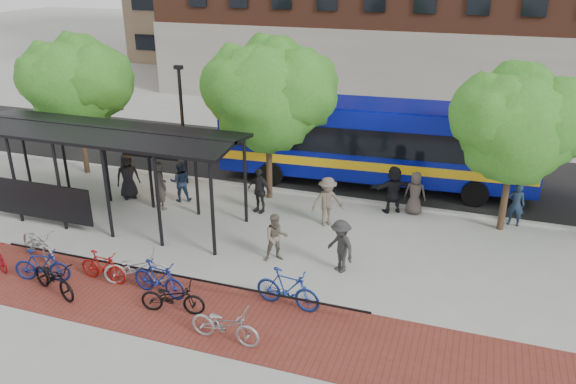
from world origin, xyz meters
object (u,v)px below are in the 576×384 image
(tree_c, at_px, (520,121))
(pedestrian_5, at_px, (393,189))
(bus, at_px, (375,138))
(pedestrian_4, at_px, (259,190))
(pedestrian_0, at_px, (128,176))
(bike_7, at_px, (159,279))
(bike_2, at_px, (38,244))
(bike_6, at_px, (136,268))
(pedestrian_9, at_px, (341,246))
(bike_3, at_px, (42,266))
(pedestrian_2, at_px, (180,181))
(bike_11, at_px, (288,289))
(pedestrian_7, at_px, (516,204))
(bus_shelter, at_px, (99,142))
(tree_a, at_px, (77,81))
(pedestrian_1, at_px, (161,185))
(bike_10, at_px, (225,324))
(bike_5, at_px, (103,267))
(pedestrian_6, at_px, (415,193))
(bike_4, at_px, (54,278))
(bike_8, at_px, (173,297))
(pedestrian_3, at_px, (327,202))
(tree_b, at_px, (271,90))
(pedestrian_8, at_px, (276,238))
(lamp_post_left, at_px, (183,122))

(tree_c, bearing_deg, pedestrian_5, 177.64)
(bus, xyz_separation_m, pedestrian_4, (-3.58, -4.39, -1.16))
(pedestrian_0, bearing_deg, bike_7, -94.92)
(bike_2, distance_m, bike_6, 3.87)
(pedestrian_9, bearing_deg, bike_7, -108.76)
(bike_3, relative_size, pedestrian_2, 1.05)
(bike_11, height_order, pedestrian_7, pedestrian_7)
(bus_shelter, bearing_deg, bus, 37.29)
(tree_a, distance_m, pedestrian_1, 6.67)
(bike_10, xyz_separation_m, pedestrian_4, (-2.15, 7.75, 0.38))
(bus, distance_m, bike_3, 13.88)
(bike_5, xyz_separation_m, bike_6, (1.03, 0.24, 0.02))
(bike_6, xyz_separation_m, bike_11, (4.72, 0.29, 0.07))
(bike_7, xyz_separation_m, bike_11, (3.73, 0.65, 0.04))
(bus, relative_size, pedestrian_6, 7.89)
(pedestrian_2, bearing_deg, pedestrian_5, 163.67)
(bike_3, xyz_separation_m, bike_11, (7.50, 1.13, 0.06))
(tree_c, relative_size, bike_2, 2.84)
(bike_4, distance_m, bike_10, 5.68)
(bus_shelter, xyz_separation_m, pedestrian_1, (1.51, 1.39, -2.03))
(tree_c, distance_m, bike_10, 12.02)
(tree_a, relative_size, pedestrian_5, 3.30)
(bike_8, relative_size, pedestrian_9, 1.05)
(bus, relative_size, pedestrian_3, 7.13)
(bike_11, xyz_separation_m, pedestrian_4, (-3.15, 5.77, 0.30))
(bike_4, height_order, pedestrian_2, pedestrian_2)
(bus, bearing_deg, bike_8, -110.16)
(bike_4, height_order, bike_11, bike_11)
(pedestrian_0, height_order, pedestrian_4, pedestrian_0)
(tree_a, distance_m, tree_c, 18.00)
(tree_b, height_order, bike_11, tree_b)
(bike_7, bearing_deg, bike_4, 115.23)
(tree_a, distance_m, pedestrian_7, 18.67)
(bike_8, bearing_deg, bus_shelter, 39.46)
(tree_a, distance_m, bike_7, 12.16)
(tree_c, xyz_separation_m, pedestrian_5, (-4.07, 0.17, -3.12))
(pedestrian_5, bearing_deg, pedestrian_0, -17.96)
(tree_b, bearing_deg, bike_8, -88.22)
(tree_b, bearing_deg, pedestrian_8, -67.98)
(bike_4, distance_m, pedestrian_5, 12.34)
(bike_8, bearing_deg, bike_7, 42.16)
(pedestrian_1, distance_m, pedestrian_5, 9.02)
(lamp_post_left, relative_size, bike_10, 2.65)
(bike_3, bearing_deg, pedestrian_8, -73.84)
(bike_10, bearing_deg, pedestrian_2, 38.39)
(pedestrian_7, bearing_deg, tree_c, 56.10)
(pedestrian_4, distance_m, pedestrian_6, 5.97)
(bus_shelter, relative_size, tree_c, 1.79)
(tree_b, relative_size, pedestrian_1, 3.34)
(pedestrian_1, xyz_separation_m, pedestrian_8, (5.68, -2.42, -0.15))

